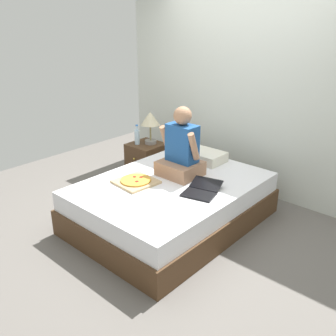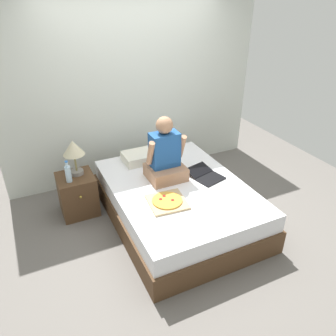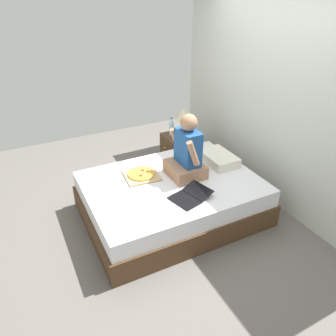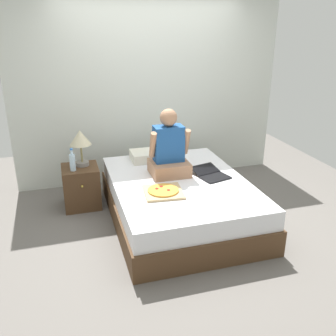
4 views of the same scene
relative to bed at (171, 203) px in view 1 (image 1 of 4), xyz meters
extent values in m
plane|color=#66605B|center=(0.00, 0.00, -0.24)|extent=(5.78, 5.78, 0.00)
cube|color=silver|center=(0.00, 1.40, 1.01)|extent=(3.78, 0.12, 2.50)
cube|color=#4C331E|center=(0.00, 0.00, -0.10)|extent=(1.53, 2.07, 0.28)
cube|color=white|center=(0.00, 0.00, 0.15)|extent=(1.49, 2.01, 0.21)
cube|color=#4C331E|center=(-1.07, 0.68, 0.02)|extent=(0.44, 0.44, 0.52)
sphere|color=gold|center=(-1.07, 0.44, 0.12)|extent=(0.03, 0.03, 0.03)
cylinder|color=gray|center=(-1.03, 0.73, 0.30)|extent=(0.16, 0.16, 0.05)
cylinder|color=olive|center=(-1.03, 0.73, 0.44)|extent=(0.02, 0.02, 0.22)
cone|color=beige|center=(-1.03, 0.73, 0.64)|extent=(0.26, 0.26, 0.18)
cylinder|color=silver|center=(-1.15, 0.59, 0.38)|extent=(0.07, 0.07, 0.20)
cylinder|color=silver|center=(-1.15, 0.59, 0.51)|extent=(0.03, 0.03, 0.06)
cylinder|color=blue|center=(-1.15, 0.59, 0.55)|extent=(0.04, 0.03, 0.02)
cube|color=silver|center=(-0.14, 0.76, 0.31)|extent=(0.52, 0.34, 0.12)
cube|color=#A37556|center=(-0.06, 0.21, 0.33)|extent=(0.44, 0.40, 0.16)
cube|color=#1E4C8C|center=(-0.06, 0.24, 0.62)|extent=(0.34, 0.20, 0.42)
sphere|color=#A37556|center=(-0.06, 0.24, 0.93)|extent=(0.20, 0.20, 0.20)
cylinder|color=#A37556|center=(-0.26, 0.19, 0.64)|extent=(0.07, 0.18, 0.32)
cylinder|color=#A37556|center=(0.14, 0.19, 0.64)|extent=(0.07, 0.18, 0.32)
cube|color=black|center=(0.42, -0.06, 0.26)|extent=(0.37, 0.29, 0.02)
cube|color=black|center=(0.37, 0.14, 0.30)|extent=(0.35, 0.27, 0.06)
cube|color=tan|center=(-0.27, -0.28, 0.26)|extent=(0.44, 0.44, 0.02)
cylinder|color=gold|center=(-0.27, -0.28, 0.29)|extent=(0.33, 0.33, 0.02)
cylinder|color=maroon|center=(-0.33, -0.24, 0.30)|extent=(0.04, 0.04, 0.00)
cylinder|color=maroon|center=(-0.22, -0.31, 0.30)|extent=(0.04, 0.04, 0.00)
cylinder|color=maroon|center=(-0.27, -0.20, 0.30)|extent=(0.04, 0.04, 0.00)
camera|label=1|loc=(2.44, -2.77, 1.93)|focal=40.00mm
camera|label=2|loc=(-1.51, -2.91, 2.33)|focal=35.00mm
camera|label=3|loc=(2.92, -1.52, 2.32)|focal=35.00mm
camera|label=4|loc=(-1.23, -3.73, 1.95)|focal=40.00mm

